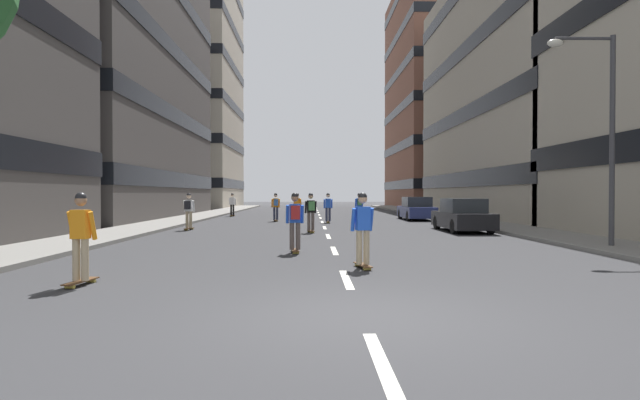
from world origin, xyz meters
TOP-DOWN VIEW (x-y plane):
  - ground_plane at (0.00, 23.67)m, footprint 142.03×142.03m
  - sidewalk_left at (-8.90, 26.63)m, footprint 2.80×65.10m
  - sidewalk_right at (8.90, 26.63)m, footprint 2.80×65.10m
  - lane_markings at (0.00, 25.50)m, footprint 0.16×57.20m
  - building_left_far at (-18.04, 55.19)m, footprint 15.60×17.09m
  - building_right_mid at (18.04, 28.63)m, footprint 15.60×24.10m
  - building_right_far at (18.04, 55.19)m, footprint 15.60×20.42m
  - parked_car_near at (6.30, 25.35)m, footprint 1.82×4.40m
  - parked_car_mid at (6.30, 15.52)m, footprint 1.82×4.40m
  - streetlamp_right at (8.25, 8.04)m, footprint 2.13×0.30m
  - skater_0 at (-6.55, 16.56)m, footprint 0.56×0.92m
  - skater_1 at (-1.58, 25.17)m, footprint 0.57×0.92m
  - skater_2 at (-1.18, 7.48)m, footprint 0.55×0.92m
  - skater_3 at (-5.11, 2.44)m, footprint 0.56×0.92m
  - skater_4 at (0.50, 4.48)m, footprint 0.57×0.92m
  - skater_5 at (-0.70, 14.92)m, footprint 0.56×0.92m
  - skater_6 at (0.33, 22.22)m, footprint 0.54×0.91m
  - skater_7 at (-2.90, 23.83)m, footprint 0.56×0.92m
  - skater_8 at (2.44, 24.65)m, footprint 0.55×0.91m
  - skater_9 at (-6.70, 30.67)m, footprint 0.56×0.92m

SIDE VIEW (x-z plane):
  - ground_plane at x=0.00m, z-range 0.00..0.00m
  - lane_markings at x=0.00m, z-range 0.00..0.01m
  - sidewalk_left at x=-8.90m, z-range 0.00..0.14m
  - sidewalk_right at x=8.90m, z-range 0.00..0.14m
  - parked_car_near at x=6.30m, z-range -0.06..1.46m
  - parked_car_mid at x=6.30m, z-range -0.06..1.46m
  - skater_1 at x=-1.58m, z-range 0.10..1.87m
  - skater_3 at x=-5.11m, z-range 0.10..1.87m
  - skater_4 at x=0.50m, z-range 0.10..1.87m
  - skater_6 at x=0.33m, z-range 0.10..1.87m
  - skater_9 at x=-6.70m, z-range 0.10..1.87m
  - skater_0 at x=-6.55m, z-range 0.13..1.90m
  - skater_2 at x=-1.18m, z-range 0.13..1.90m
  - skater_5 at x=-0.70m, z-range 0.13..1.90m
  - skater_7 at x=-2.90m, z-range 0.13..1.90m
  - skater_8 at x=2.44m, z-range 0.13..1.90m
  - streetlamp_right at x=8.25m, z-range 0.89..7.39m
  - building_right_mid at x=18.04m, z-range 0.09..18.60m
  - building_right_far at x=18.04m, z-range 0.09..28.22m
  - building_left_far at x=-18.04m, z-range 0.09..29.31m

